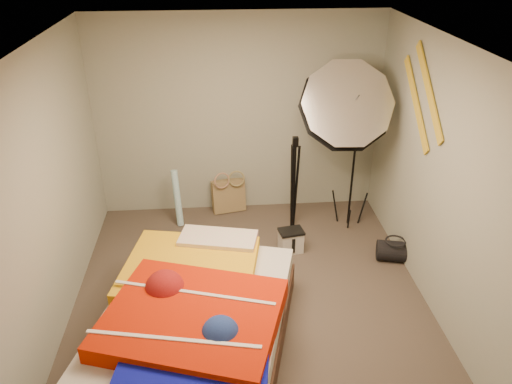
{
  "coord_description": "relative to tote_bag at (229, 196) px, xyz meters",
  "views": [
    {
      "loc": [
        -0.27,
        -3.81,
        3.32
      ],
      "look_at": [
        0.1,
        0.6,
        0.95
      ],
      "focal_mm": 35.0,
      "sensor_mm": 36.0,
      "label": 1
    }
  ],
  "objects": [
    {
      "name": "floor",
      "position": [
        0.15,
        -1.9,
        -0.21
      ],
      "size": [
        4.0,
        4.0,
        0.0
      ],
      "primitive_type": "plane",
      "color": "#4C4037",
      "rests_on": "ground"
    },
    {
      "name": "ceiling",
      "position": [
        0.15,
        -1.9,
        2.29
      ],
      "size": [
        4.0,
        4.0,
        0.0
      ],
      "primitive_type": "plane",
      "rotation": [
        3.14,
        0.0,
        0.0
      ],
      "color": "silver",
      "rests_on": "wall_back"
    },
    {
      "name": "wall_back",
      "position": [
        0.15,
        0.1,
        1.04
      ],
      "size": [
        3.5,
        0.0,
        3.5
      ],
      "primitive_type": "plane",
      "rotation": [
        1.57,
        0.0,
        0.0
      ],
      "color": "#989C8D",
      "rests_on": "floor"
    },
    {
      "name": "wall_front",
      "position": [
        0.15,
        -3.9,
        1.04
      ],
      "size": [
        3.5,
        0.0,
        3.5
      ],
      "primitive_type": "plane",
      "rotation": [
        -1.57,
        0.0,
        0.0
      ],
      "color": "#989C8D",
      "rests_on": "floor"
    },
    {
      "name": "wall_left",
      "position": [
        -1.6,
        -1.9,
        1.04
      ],
      "size": [
        0.0,
        4.0,
        4.0
      ],
      "primitive_type": "plane",
      "rotation": [
        1.57,
        0.0,
        1.57
      ],
      "color": "#989C8D",
      "rests_on": "floor"
    },
    {
      "name": "wall_right",
      "position": [
        1.9,
        -1.9,
        1.04
      ],
      "size": [
        0.0,
        4.0,
        4.0
      ],
      "primitive_type": "plane",
      "rotation": [
        1.57,
        0.0,
        -1.57
      ],
      "color": "#989C8D",
      "rests_on": "floor"
    },
    {
      "name": "tote_bag",
      "position": [
        0.0,
        0.0,
        0.0
      ],
      "size": [
        0.46,
        0.27,
        0.44
      ],
      "primitive_type": "cube",
      "rotation": [
        -0.14,
        0.0,
        0.22
      ],
      "color": "#9F875A",
      "rests_on": "floor"
    },
    {
      "name": "wrapping_roll",
      "position": [
        -0.64,
        -0.28,
        0.14
      ],
      "size": [
        0.14,
        0.22,
        0.72
      ],
      "primitive_type": "cylinder",
      "rotation": [
        -0.17,
        0.0,
        0.32
      ],
      "color": "#62BCD2",
      "rests_on": "floor"
    },
    {
      "name": "camera_case",
      "position": [
        0.68,
        -1.0,
        -0.09
      ],
      "size": [
        0.28,
        0.22,
        0.26
      ],
      "primitive_type": "cube",
      "rotation": [
        0.0,
        0.0,
        0.17
      ],
      "color": "silver",
      "rests_on": "floor"
    },
    {
      "name": "duffel_bag",
      "position": [
        1.8,
        -1.27,
        -0.1
      ],
      "size": [
        0.42,
        0.31,
        0.23
      ],
      "primitive_type": "cylinder",
      "rotation": [
        0.0,
        1.57,
        -0.23
      ],
      "color": "black",
      "rests_on": "floor"
    },
    {
      "name": "wall_stripe_upper",
      "position": [
        1.88,
        -1.3,
        1.74
      ],
      "size": [
        0.02,
        0.91,
        0.78
      ],
      "primitive_type": "cube",
      "rotation": [
        0.7,
        0.0,
        0.0
      ],
      "color": "gold",
      "rests_on": "wall_right"
    },
    {
      "name": "wall_stripe_lower",
      "position": [
        1.88,
        -1.05,
        1.54
      ],
      "size": [
        0.02,
        0.91,
        0.78
      ],
      "primitive_type": "cube",
      "rotation": [
        0.7,
        0.0,
        0.0
      ],
      "color": "gold",
      "rests_on": "wall_right"
    },
    {
      "name": "bed",
      "position": [
        -0.38,
        -2.48,
        0.1
      ],
      "size": [
        2.0,
        2.57,
        0.63
      ],
      "color": "#452A20",
      "rests_on": "floor"
    },
    {
      "name": "photo_umbrella",
      "position": [
        1.3,
        -0.57,
        1.36
      ],
      "size": [
        1.31,
        1.01,
        2.19
      ],
      "color": "black",
      "rests_on": "floor"
    },
    {
      "name": "camera_tripod",
      "position": [
        0.78,
        -0.46,
        0.47
      ],
      "size": [
        0.07,
        0.07,
        1.19
      ],
      "color": "black",
      "rests_on": "floor"
    }
  ]
}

